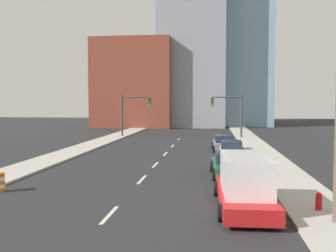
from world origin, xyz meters
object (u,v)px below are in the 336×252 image
(sedan_green, at_px, (230,165))
(traffic_signal_right, at_px, (232,110))
(sedan_white, at_px, (231,152))
(fire_hydrant, at_px, (319,203))
(sedan_gray, at_px, (224,144))
(traffic_signal_left, at_px, (131,109))
(box_truck_red, at_px, (245,184))

(sedan_green, bearing_deg, traffic_signal_right, 83.93)
(sedan_green, distance_m, sedan_white, 5.98)
(fire_hydrant, distance_m, sedan_gray, 19.30)
(traffic_signal_left, relative_size, fire_hydrant, 6.58)
(box_truck_red, distance_m, sedan_white, 12.96)
(traffic_signal_right, relative_size, sedan_green, 1.21)
(fire_hydrant, bearing_deg, traffic_signal_right, 93.25)
(traffic_signal_right, relative_size, box_truck_red, 0.88)
(traffic_signal_right, xyz_separation_m, sedan_gray, (-1.34, -12.77, -2.91))
(fire_hydrant, bearing_deg, sedan_green, 113.94)
(traffic_signal_left, xyz_separation_m, sedan_gray, (11.51, -12.77, -2.91))
(box_truck_red, xyz_separation_m, sedan_green, (-0.30, 6.99, -0.39))
(sedan_green, height_order, sedan_white, sedan_white)
(traffic_signal_left, distance_m, traffic_signal_right, 12.85)
(box_truck_red, distance_m, sedan_green, 7.00)
(sedan_gray, bearing_deg, sedan_green, -92.99)
(traffic_signal_left, xyz_separation_m, sedan_green, (11.45, -24.58, -2.90))
(fire_hydrant, bearing_deg, box_truck_red, 175.35)
(box_truck_red, bearing_deg, sedan_green, 90.70)
(fire_hydrant, distance_m, sedan_white, 13.49)
(traffic_signal_left, height_order, traffic_signal_right, same)
(sedan_white, distance_m, sedan_gray, 5.86)
(fire_hydrant, xyz_separation_m, box_truck_red, (-2.91, 0.24, 0.65))
(traffic_signal_left, xyz_separation_m, sedan_white, (11.84, -18.62, -2.88))
(traffic_signal_left, bearing_deg, sedan_gray, -47.96)
(traffic_signal_right, distance_m, box_truck_red, 31.69)
(fire_hydrant, bearing_deg, sedan_gray, 99.38)
(sedan_white, bearing_deg, traffic_signal_left, 123.62)
(traffic_signal_right, distance_m, sedan_green, 24.79)
(traffic_signal_right, xyz_separation_m, box_truck_red, (-1.10, -31.57, -2.50))
(fire_hydrant, xyz_separation_m, sedan_gray, (-3.14, 19.04, 0.24))
(traffic_signal_right, height_order, sedan_green, traffic_signal_right)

